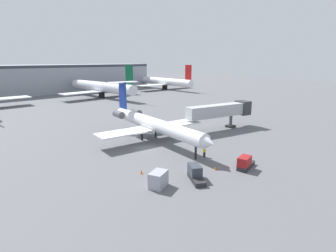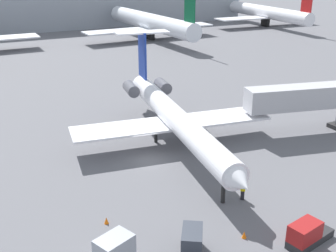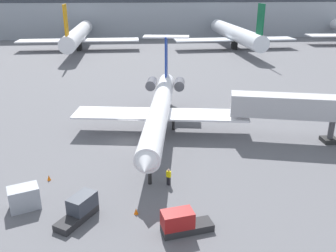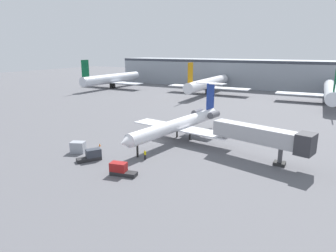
# 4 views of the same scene
# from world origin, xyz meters

# --- Properties ---
(ground_plane) EXTENTS (400.00, 400.00, 0.10)m
(ground_plane) POSITION_xyz_m (0.00, 0.00, -0.05)
(ground_plane) COLOR #5B5B60
(regional_jet) EXTENTS (22.27, 31.95, 10.58)m
(regional_jet) POSITION_xyz_m (4.03, 2.57, 3.50)
(regional_jet) COLOR white
(regional_jet) RESTS_ON ground_plane
(jet_bridge) EXTENTS (17.03, 6.74, 5.91)m
(jet_bridge) POSITION_xyz_m (21.69, -1.76, 4.24)
(jet_bridge) COLOR #ADADB2
(jet_bridge) RESTS_ON ground_plane
(ground_crew_marshaller) EXTENTS (0.47, 0.45, 1.69)m
(ground_crew_marshaller) POSITION_xyz_m (3.94, -10.73, 0.86)
(ground_crew_marshaller) COLOR black
(ground_crew_marshaller) RESTS_ON ground_plane
(baggage_tug_lead) EXTENTS (4.20, 2.17, 1.90)m
(baggage_tug_lead) POSITION_xyz_m (4.34, -17.87, 0.84)
(baggage_tug_lead) COLOR #262628
(baggage_tug_lead) RESTS_ON ground_plane
(baggage_tug_trailing) EXTENTS (3.33, 4.12, 1.90)m
(baggage_tug_trailing) POSITION_xyz_m (-3.68, -15.35, 0.84)
(baggage_tug_trailing) COLOR #262628
(baggage_tug_trailing) RESTS_ON ground_plane
(cargo_container_uld) EXTENTS (2.90, 2.46, 1.98)m
(cargo_container_uld) POSITION_xyz_m (-8.57, -13.52, 0.99)
(cargo_container_uld) COLOR #999EA8
(cargo_container_uld) RESTS_ON ground_plane
(traffic_cone_near) EXTENTS (0.36, 0.36, 0.55)m
(traffic_cone_near) POSITION_xyz_m (-7.59, -8.93, 0.28)
(traffic_cone_near) COLOR orange
(traffic_cone_near) RESTS_ON ground_plane
(traffic_cone_mid) EXTENTS (0.36, 0.36, 0.55)m
(traffic_cone_mid) POSITION_xyz_m (0.84, -15.22, 0.28)
(traffic_cone_mid) COLOR orange
(traffic_cone_mid) RESTS_ON ground_plane
(parked_airliner_centre) EXTENTS (35.01, 41.54, 13.53)m
(parked_airliner_centre) POSITION_xyz_m (29.51, 63.92, 4.36)
(parked_airliner_centre) COLOR silver
(parked_airliner_centre) RESTS_ON ground_plane
(parked_airliner_east_mid) EXTENTS (33.05, 39.15, 13.04)m
(parked_airliner_east_mid) POSITION_xyz_m (70.62, 69.09, 4.11)
(parked_airliner_east_mid) COLOR white
(parked_airliner_east_mid) RESTS_ON ground_plane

